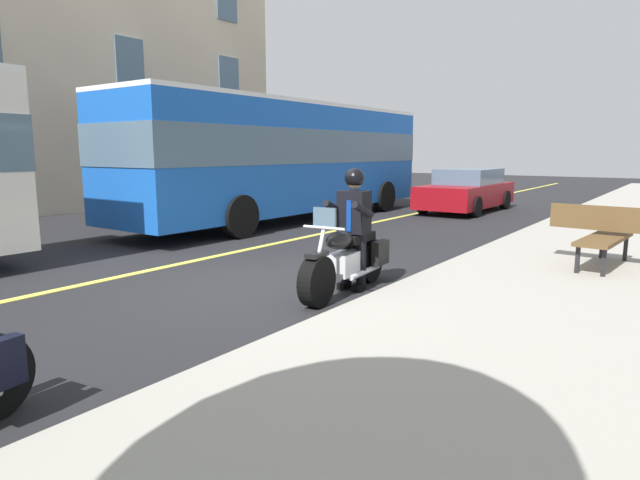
{
  "coord_description": "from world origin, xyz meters",
  "views": [
    {
      "loc": [
        5.82,
        5.4,
        1.97
      ],
      "look_at": [
        -0.16,
        1.12,
        0.75
      ],
      "focal_mm": 30.03,
      "sensor_mm": 36.0,
      "label": 1
    }
  ],
  "objects_px": {
    "bus_near": "(287,155)",
    "car_silver": "(467,190)",
    "bench_sidewalk": "(606,231)",
    "rider_main": "(354,218)",
    "motorcycle_main": "(347,261)"
  },
  "relations": [
    {
      "from": "rider_main",
      "to": "bench_sidewalk",
      "type": "distance_m",
      "value": 4.2
    },
    {
      "from": "bench_sidewalk",
      "to": "rider_main",
      "type": "bearing_deg",
      "value": -42.04
    },
    {
      "from": "motorcycle_main",
      "to": "bus_near",
      "type": "xyz_separation_m",
      "value": [
        -5.78,
        -5.76,
        1.42
      ]
    },
    {
      "from": "bench_sidewalk",
      "to": "motorcycle_main",
      "type": "bearing_deg",
      "value": -40.17
    },
    {
      "from": "bus_near",
      "to": "car_silver",
      "type": "relative_size",
      "value": 2.4
    },
    {
      "from": "motorcycle_main",
      "to": "rider_main",
      "type": "distance_m",
      "value": 0.61
    },
    {
      "from": "bus_near",
      "to": "motorcycle_main",
      "type": "bearing_deg",
      "value": 44.92
    },
    {
      "from": "car_silver",
      "to": "rider_main",
      "type": "bearing_deg",
      "value": 12.28
    },
    {
      "from": "motorcycle_main",
      "to": "rider_main",
      "type": "xyz_separation_m",
      "value": [
        -0.19,
        -0.02,
        0.58
      ]
    },
    {
      "from": "car_silver",
      "to": "bench_sidewalk",
      "type": "bearing_deg",
      "value": 33.73
    },
    {
      "from": "car_silver",
      "to": "bench_sidewalk",
      "type": "distance_m",
      "value": 9.31
    },
    {
      "from": "car_silver",
      "to": "bench_sidewalk",
      "type": "xyz_separation_m",
      "value": [
        7.75,
        5.17,
        0.02
      ]
    },
    {
      "from": "motorcycle_main",
      "to": "car_silver",
      "type": "distance_m",
      "value": 11.31
    },
    {
      "from": "rider_main",
      "to": "car_silver",
      "type": "height_order",
      "value": "rider_main"
    },
    {
      "from": "bus_near",
      "to": "bench_sidewalk",
      "type": "height_order",
      "value": "bus_near"
    }
  ]
}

